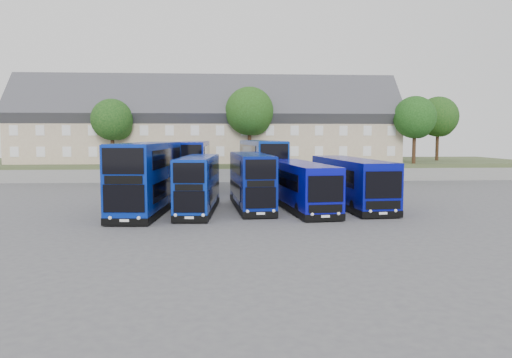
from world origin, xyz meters
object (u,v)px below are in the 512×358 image
object	(u,v)px
dd_front_left	(147,178)
tree_west	(113,121)
coach_east_a	(300,186)
tree_east	(416,119)
tree_far	(439,118)
tree_mid	(251,113)
dd_front_mid	(198,185)

from	to	relation	value
dd_front_left	tree_west	size ratio (longest dim) A/B	1.62
coach_east_a	tree_east	size ratio (longest dim) A/B	1.55
tree_east	tree_west	bearing A→B (deg)	-180.00
dd_front_left	tree_far	xyz separation A→B (m)	(34.76, 30.62, 5.34)
tree_mid	dd_front_mid	bearing A→B (deg)	-101.91
coach_east_a	tree_west	distance (m)	29.72
dd_front_left	tree_west	xyz separation A→B (m)	(-7.24, 23.62, 4.66)
dd_front_mid	tree_mid	size ratio (longest dim) A/B	1.08
coach_east_a	dd_front_mid	bearing A→B (deg)	-176.54
coach_east_a	tree_mid	size ratio (longest dim) A/B	1.38
coach_east_a	tree_west	bearing A→B (deg)	122.86
coach_east_a	tree_far	size ratio (longest dim) A/B	1.46
dd_front_mid	tree_east	distance (m)	35.24
dd_front_left	coach_east_a	xyz separation A→B (m)	(11.03, 0.80, -0.72)
dd_front_mid	coach_east_a	size ratio (longest dim) A/B	0.79
coach_east_a	tree_mid	world-z (taller)	tree_mid
tree_mid	tree_west	bearing A→B (deg)	-178.21
tree_west	tree_east	bearing A→B (deg)	0.00
tree_east	coach_east_a	bearing A→B (deg)	-127.85
dd_front_mid	tree_far	distance (m)	44.37
dd_front_left	tree_west	bearing A→B (deg)	111.93
tree_far	tree_east	bearing A→B (deg)	-130.60
dd_front_left	tree_east	xyz separation A→B (m)	(28.76, 23.62, 5.00)
dd_front_left	dd_front_mid	bearing A→B (deg)	-1.75
tree_mid	tree_east	xyz separation A→B (m)	(20.00, -0.50, -0.68)
tree_mid	tree_far	bearing A→B (deg)	14.04
tree_west	dd_front_mid	bearing A→B (deg)	-65.76
tree_east	tree_mid	bearing A→B (deg)	178.57
dd_front_left	coach_east_a	size ratio (longest dim) A/B	0.98
dd_front_left	tree_mid	xyz separation A→B (m)	(8.76, 24.12, 5.68)
dd_front_left	tree_east	bearing A→B (deg)	44.28
dd_front_mid	tree_west	bearing A→B (deg)	118.28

